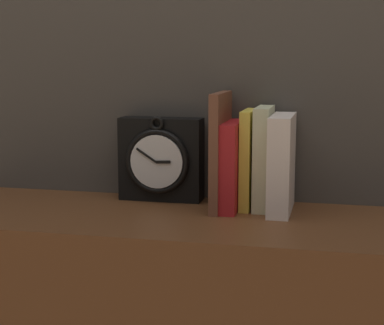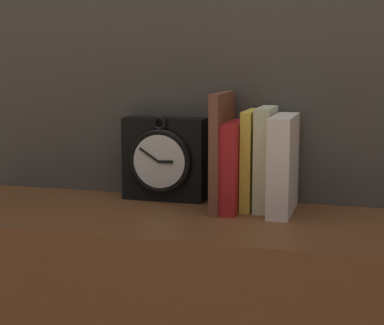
# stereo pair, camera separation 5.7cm
# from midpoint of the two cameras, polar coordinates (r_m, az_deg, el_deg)

# --- Properties ---
(clock) EXTENTS (0.17, 0.07, 0.18)m
(clock) POSITION_cam_midpoint_polar(r_m,az_deg,el_deg) (1.34, -1.29, 0.31)
(clock) COLOR black
(clock) RESTS_ON bookshelf
(book_slot0_brown) EXTENTS (0.02, 0.15, 0.23)m
(book_slot0_brown) POSITION_cam_midpoint_polar(r_m,az_deg,el_deg) (1.26, 4.00, 1.01)
(book_slot0_brown) COLOR brown
(book_slot0_brown) RESTS_ON bookshelf
(book_slot1_red) EXTENTS (0.03, 0.15, 0.17)m
(book_slot1_red) POSITION_cam_midpoint_polar(r_m,az_deg,el_deg) (1.27, 5.10, -0.30)
(book_slot1_red) COLOR #B41E23
(book_slot1_red) RESTS_ON bookshelf
(book_slot2_yellow) EXTENTS (0.02, 0.11, 0.20)m
(book_slot2_yellow) POSITION_cam_midpoint_polar(r_m,az_deg,el_deg) (1.28, 6.47, 0.26)
(book_slot2_yellow) COLOR yellow
(book_slot2_yellow) RESTS_ON bookshelf
(book_slot3_cream) EXTENTS (0.03, 0.11, 0.20)m
(book_slot3_cream) POSITION_cam_midpoint_polar(r_m,az_deg,el_deg) (1.27, 7.82, 0.34)
(book_slot3_cream) COLOR beige
(book_slot3_cream) RESTS_ON bookshelf
(book_slot4_white) EXTENTS (0.04, 0.15, 0.19)m
(book_slot4_white) POSITION_cam_midpoint_polar(r_m,az_deg,el_deg) (1.25, 9.41, -0.17)
(book_slot4_white) COLOR white
(book_slot4_white) RESTS_ON bookshelf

